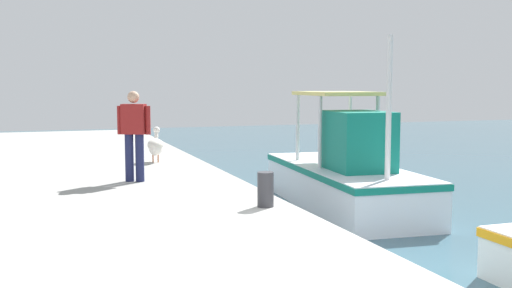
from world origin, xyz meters
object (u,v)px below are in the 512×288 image
fisherman_standing (134,132)px  pelican (156,145)px  mooring_bollard_nearest (266,189)px  fishing_boat_nearest (346,176)px

fisherman_standing → pelican: bearing=162.5°
fisherman_standing → mooring_bollard_nearest: size_ratio=3.25×
fisherman_standing → mooring_bollard_nearest: 3.44m
pelican → fishing_boat_nearest: bearing=51.8°
pelican → fisherman_standing: bearing=-17.5°
pelican → mooring_bollard_nearest: (5.72, 0.66, -0.14)m
fishing_boat_nearest → fisherman_standing: bearing=-91.0°
pelican → mooring_bollard_nearest: bearing=6.6°
fishing_boat_nearest → mooring_bollard_nearest: fishing_boat_nearest is taller
pelican → mooring_bollard_nearest: 5.76m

